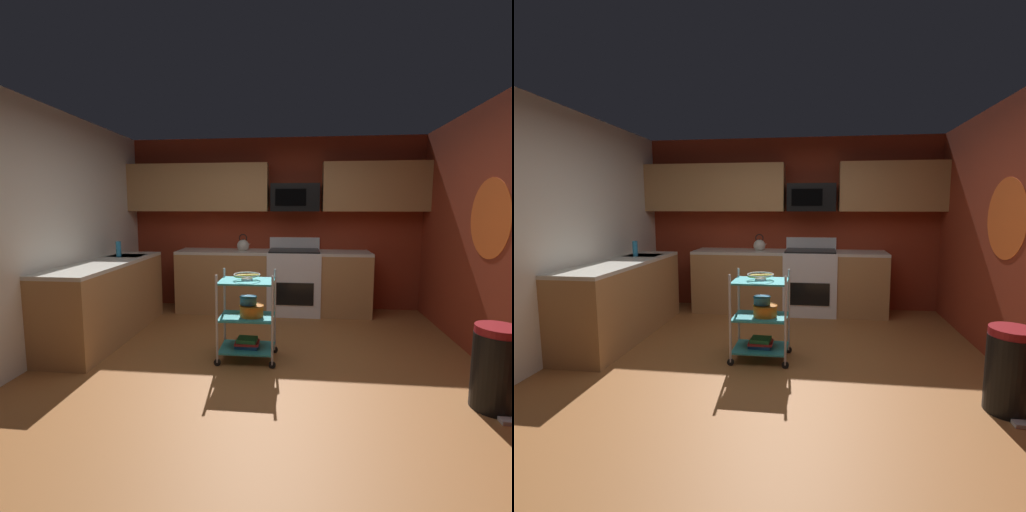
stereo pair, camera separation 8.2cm
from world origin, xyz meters
TOP-DOWN VIEW (x-y plane):
  - floor at (0.00, 0.00)m, footprint 4.40×4.80m
  - wall_back at (0.00, 2.43)m, footprint 4.52×0.06m
  - wall_left at (-2.23, 0.00)m, footprint 0.06×4.80m
  - wall_flower_decal at (2.20, 0.44)m, footprint 0.00×0.78m
  - counter_run at (-0.81, 1.54)m, footprint 3.61×2.64m
  - oven_range at (0.32, 2.10)m, footprint 0.76×0.65m
  - upper_cabinets at (-0.07, 2.23)m, footprint 4.40×0.33m
  - microwave at (0.32, 2.21)m, footprint 0.70×0.39m
  - rolling_cart at (-0.14, 0.27)m, footprint 0.61×0.42m
  - fruit_bowl at (-0.14, 0.27)m, footprint 0.27×0.27m
  - mixing_bowl_large at (-0.09, 0.27)m, footprint 0.25×0.25m
  - mixing_bowl_small at (-0.13, 0.30)m, footprint 0.18×0.18m
  - book_stack at (-0.14, 0.27)m, footprint 0.25×0.19m
  - kettle at (-0.44, 2.10)m, footprint 0.21×0.18m
  - dish_soap_bottle at (-1.95, 1.22)m, footprint 0.06×0.06m
  - trash_can at (1.90, -0.47)m, footprint 0.34×0.42m

SIDE VIEW (x-z plane):
  - floor at x=0.00m, z-range -0.04..0.00m
  - book_stack at x=-0.14m, z-range 0.13..0.22m
  - trash_can at x=1.90m, z-range 0.00..0.66m
  - rolling_cart at x=-0.14m, z-range 0.00..0.91m
  - counter_run at x=-0.81m, z-range 0.00..0.92m
  - oven_range at x=0.32m, z-range -0.07..1.03m
  - mixing_bowl_large at x=-0.09m, z-range 0.46..0.58m
  - mixing_bowl_small at x=-0.13m, z-range 0.58..0.66m
  - fruit_bowl at x=-0.14m, z-range 0.84..0.91m
  - kettle at x=-0.44m, z-range 0.86..1.13m
  - dish_soap_bottle at x=-1.95m, z-range 0.92..1.12m
  - wall_back at x=0.00m, z-range 0.00..2.60m
  - wall_left at x=-2.23m, z-range 0.00..2.60m
  - wall_flower_decal at x=2.20m, z-range 1.06..1.84m
  - microwave at x=0.32m, z-range 1.50..1.90m
  - upper_cabinets at x=-0.07m, z-range 1.50..2.20m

